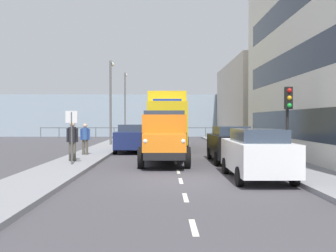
{
  "coord_description": "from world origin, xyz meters",
  "views": [
    {
      "loc": [
        0.56,
        12.25,
        2.04
      ],
      "look_at": [
        0.28,
        -13.21,
        1.58
      ],
      "focal_mm": 39.65,
      "sensor_mm": 36.0,
      "label": 1
    }
  ],
  "objects_px": {
    "car_black_kerbside_1": "(230,143)",
    "lamp_post_far": "(125,99)",
    "pedestrian_couple_a": "(85,136)",
    "street_sign": "(72,128)",
    "truck_vintage_orange": "(164,139)",
    "car_white_kerbside_near": "(257,153)",
    "pedestrian_in_dark_coat": "(72,138)",
    "lamp_post_promenade": "(111,95)",
    "traffic_light_near": "(288,109)",
    "car_navy_oppositeside_0": "(131,138)",
    "lorry_cargo_yellow": "(167,119)"
  },
  "relations": [
    {
      "from": "car_navy_oppositeside_0",
      "to": "lamp_post_far",
      "type": "distance_m",
      "value": 16.72
    },
    {
      "from": "car_black_kerbside_1",
      "to": "car_navy_oppositeside_0",
      "type": "relative_size",
      "value": 1.02
    },
    {
      "from": "truck_vintage_orange",
      "to": "street_sign",
      "type": "height_order",
      "value": "truck_vintage_orange"
    },
    {
      "from": "pedestrian_in_dark_coat",
      "to": "lamp_post_promenade",
      "type": "distance_m",
      "value": 11.38
    },
    {
      "from": "car_black_kerbside_1",
      "to": "pedestrian_in_dark_coat",
      "type": "height_order",
      "value": "pedestrian_in_dark_coat"
    },
    {
      "from": "car_navy_oppositeside_0",
      "to": "pedestrian_couple_a",
      "type": "distance_m",
      "value": 3.84
    },
    {
      "from": "truck_vintage_orange",
      "to": "lamp_post_far",
      "type": "bearing_deg",
      "value": -79.69
    },
    {
      "from": "lamp_post_far",
      "to": "pedestrian_couple_a",
      "type": "bearing_deg",
      "value": 89.64
    },
    {
      "from": "car_white_kerbside_near",
      "to": "street_sign",
      "type": "bearing_deg",
      "value": -23.73
    },
    {
      "from": "car_black_kerbside_1",
      "to": "street_sign",
      "type": "relative_size",
      "value": 1.88
    },
    {
      "from": "truck_vintage_orange",
      "to": "street_sign",
      "type": "relative_size",
      "value": 2.51
    },
    {
      "from": "pedestrian_couple_a",
      "to": "lamp_post_promenade",
      "type": "xyz_separation_m",
      "value": [
        -0.22,
        -8.12,
        2.77
      ]
    },
    {
      "from": "lamp_post_promenade",
      "to": "street_sign",
      "type": "distance_m",
      "value": 12.56
    },
    {
      "from": "pedestrian_in_dark_coat",
      "to": "traffic_light_near",
      "type": "bearing_deg",
      "value": 167.93
    },
    {
      "from": "lamp_post_promenade",
      "to": "street_sign",
      "type": "bearing_deg",
      "value": 90.54
    },
    {
      "from": "car_black_kerbside_1",
      "to": "lamp_post_far",
      "type": "xyz_separation_m",
      "value": [
        7.24,
        -21.67,
        3.29
      ]
    },
    {
      "from": "lamp_post_promenade",
      "to": "car_navy_oppositeside_0",
      "type": "bearing_deg",
      "value": 111.59
    },
    {
      "from": "car_navy_oppositeside_0",
      "to": "lorry_cargo_yellow",
      "type": "bearing_deg",
      "value": -130.17
    },
    {
      "from": "car_navy_oppositeside_0",
      "to": "traffic_light_near",
      "type": "xyz_separation_m",
      "value": [
        -7.05,
        8.05,
        1.58
      ]
    },
    {
      "from": "lorry_cargo_yellow",
      "to": "lamp_post_promenade",
      "type": "relative_size",
      "value": 1.31
    },
    {
      "from": "car_white_kerbside_near",
      "to": "car_black_kerbside_1",
      "type": "xyz_separation_m",
      "value": [
        0.0,
        -5.07,
        -0.0
      ]
    },
    {
      "from": "lamp_post_promenade",
      "to": "pedestrian_in_dark_coat",
      "type": "bearing_deg",
      "value": 89.08
    },
    {
      "from": "truck_vintage_orange",
      "to": "pedestrian_couple_a",
      "type": "height_order",
      "value": "truck_vintage_orange"
    },
    {
      "from": "lamp_post_far",
      "to": "street_sign",
      "type": "height_order",
      "value": "lamp_post_far"
    },
    {
      "from": "car_black_kerbside_1",
      "to": "lamp_post_promenade",
      "type": "xyz_separation_m",
      "value": [
        7.14,
        -10.38,
        3.01
      ]
    },
    {
      "from": "truck_vintage_orange",
      "to": "car_white_kerbside_near",
      "type": "relative_size",
      "value": 1.37
    },
    {
      "from": "pedestrian_couple_a",
      "to": "lamp_post_far",
      "type": "height_order",
      "value": "lamp_post_far"
    },
    {
      "from": "car_black_kerbside_1",
      "to": "lamp_post_far",
      "type": "relative_size",
      "value": 0.62
    },
    {
      "from": "traffic_light_near",
      "to": "lamp_post_far",
      "type": "xyz_separation_m",
      "value": [
        9.11,
        -24.31,
        1.71
      ]
    },
    {
      "from": "pedestrian_in_dark_coat",
      "to": "street_sign",
      "type": "distance_m",
      "value": 1.43
    },
    {
      "from": "truck_vintage_orange",
      "to": "car_black_kerbside_1",
      "type": "relative_size",
      "value": 1.33
    },
    {
      "from": "truck_vintage_orange",
      "to": "street_sign",
      "type": "xyz_separation_m",
      "value": [
        3.89,
        1.09,
        0.5
      ]
    },
    {
      "from": "car_white_kerbside_near",
      "to": "car_black_kerbside_1",
      "type": "height_order",
      "value": "same"
    },
    {
      "from": "lamp_post_promenade",
      "to": "car_white_kerbside_near",
      "type": "bearing_deg",
      "value": 114.8
    },
    {
      "from": "car_black_kerbside_1",
      "to": "traffic_light_near",
      "type": "bearing_deg",
      "value": 125.42
    },
    {
      "from": "pedestrian_couple_a",
      "to": "street_sign",
      "type": "xyz_separation_m",
      "value": [
        -0.34,
        4.25,
        0.55
      ]
    },
    {
      "from": "car_black_kerbside_1",
      "to": "lamp_post_far",
      "type": "distance_m",
      "value": 23.08
    },
    {
      "from": "lorry_cargo_yellow",
      "to": "car_navy_oppositeside_0",
      "type": "distance_m",
      "value": 3.65
    },
    {
      "from": "pedestrian_in_dark_coat",
      "to": "lamp_post_far",
      "type": "relative_size",
      "value": 0.26
    },
    {
      "from": "truck_vintage_orange",
      "to": "car_navy_oppositeside_0",
      "type": "xyz_separation_m",
      "value": [
        2.04,
        -6.3,
        -0.28
      ]
    },
    {
      "from": "truck_vintage_orange",
      "to": "pedestrian_couple_a",
      "type": "distance_m",
      "value": 5.27
    },
    {
      "from": "car_white_kerbside_near",
      "to": "car_black_kerbside_1",
      "type": "distance_m",
      "value": 5.07
    },
    {
      "from": "truck_vintage_orange",
      "to": "car_black_kerbside_1",
      "type": "bearing_deg",
      "value": -164.11
    },
    {
      "from": "car_navy_oppositeside_0",
      "to": "lamp_post_far",
      "type": "xyz_separation_m",
      "value": [
        2.07,
        -16.26,
        3.29
      ]
    },
    {
      "from": "truck_vintage_orange",
      "to": "traffic_light_near",
      "type": "height_order",
      "value": "traffic_light_near"
    },
    {
      "from": "pedestrian_in_dark_coat",
      "to": "street_sign",
      "type": "relative_size",
      "value": 0.79
    },
    {
      "from": "traffic_light_near",
      "to": "lorry_cargo_yellow",
      "type": "bearing_deg",
      "value": -65.73
    },
    {
      "from": "truck_vintage_orange",
      "to": "lamp_post_far",
      "type": "distance_m",
      "value": 23.13
    },
    {
      "from": "car_black_kerbside_1",
      "to": "lamp_post_promenade",
      "type": "height_order",
      "value": "lamp_post_promenade"
    },
    {
      "from": "street_sign",
      "to": "truck_vintage_orange",
      "type": "bearing_deg",
      "value": -164.29
    }
  ]
}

